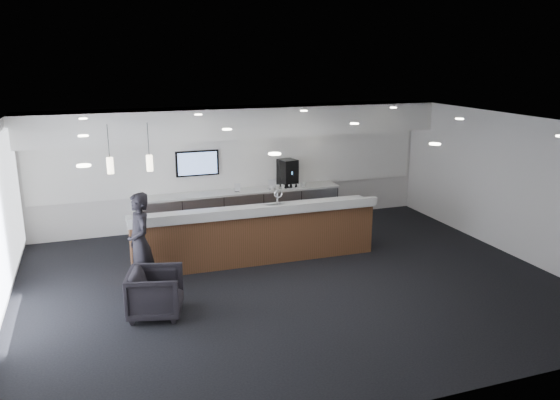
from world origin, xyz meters
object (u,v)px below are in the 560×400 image
object	(u,v)px
service_counter	(256,234)
coffee_machine	(288,173)
armchair	(156,293)
lounge_guest	(140,243)

from	to	relation	value
service_counter	coffee_machine	bearing A→B (deg)	57.16
service_counter	coffee_machine	size ratio (longest dim) A/B	7.50
coffee_machine	armchair	world-z (taller)	coffee_machine
lounge_guest	armchair	bearing A→B (deg)	-4.54
coffee_machine	armchair	xyz separation A→B (m)	(-3.86, -4.21, -0.90)
service_counter	lounge_guest	world-z (taller)	lounge_guest
armchair	service_counter	bearing A→B (deg)	-36.39
service_counter	lounge_guest	bearing A→B (deg)	-161.60
armchair	lounge_guest	xyz separation A→B (m)	(-0.11, 1.10, 0.52)
armchair	lounge_guest	world-z (taller)	lounge_guest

